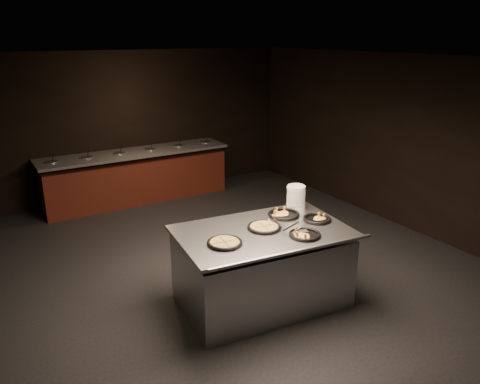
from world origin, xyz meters
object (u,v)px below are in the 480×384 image
(serving_counter, at_px, (262,268))
(plate_stack, at_px, (296,197))
(pan_cheese_whole, at_px, (264,227))
(pan_veggie_whole, at_px, (225,243))

(serving_counter, relative_size, plate_stack, 6.97)
(plate_stack, distance_m, pan_cheese_whole, 0.84)
(serving_counter, xyz_separation_m, plate_stack, (0.79, 0.39, 0.66))
(serving_counter, bearing_deg, plate_stack, 32.53)
(serving_counter, bearing_deg, pan_cheese_whole, 43.50)
(pan_veggie_whole, bearing_deg, pan_cheese_whole, 12.46)
(pan_veggie_whole, bearing_deg, serving_counter, 10.10)
(serving_counter, distance_m, pan_cheese_whole, 0.53)
(pan_veggie_whole, bearing_deg, plate_stack, 19.79)
(pan_veggie_whole, xyz_separation_m, pan_cheese_whole, (0.62, 0.14, 0.00))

